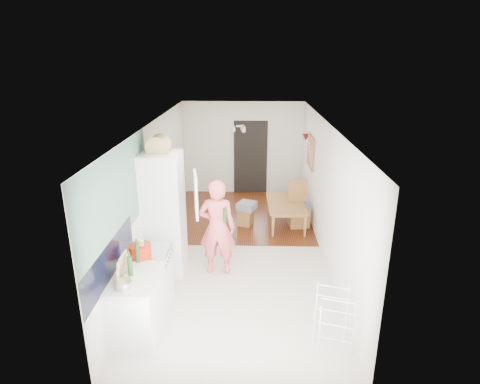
{
  "coord_description": "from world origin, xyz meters",
  "views": [
    {
      "loc": [
        0.21,
        -7.08,
        3.68
      ],
      "look_at": [
        0.01,
        0.2,
        1.15
      ],
      "focal_mm": 30.0,
      "sensor_mm": 36.0,
      "label": 1
    }
  ],
  "objects_px": {
    "dining_chair": "(299,205)",
    "person": "(217,219)",
    "stool": "(245,217)",
    "dining_table": "(287,215)",
    "drying_rack": "(334,321)"
  },
  "relations": [
    {
      "from": "person",
      "to": "dining_table",
      "type": "bearing_deg",
      "value": -121.01
    },
    {
      "from": "dining_table",
      "to": "dining_chair",
      "type": "xyz_separation_m",
      "value": [
        0.25,
        -0.08,
        0.29
      ]
    },
    {
      "from": "dining_table",
      "to": "stool",
      "type": "bearing_deg",
      "value": 93.44
    },
    {
      "from": "person",
      "to": "dining_chair",
      "type": "relative_size",
      "value": 1.99
    },
    {
      "from": "dining_chair",
      "to": "stool",
      "type": "bearing_deg",
      "value": 172.97
    },
    {
      "from": "dining_chair",
      "to": "dining_table",
      "type": "bearing_deg",
      "value": 155.59
    },
    {
      "from": "dining_table",
      "to": "drying_rack",
      "type": "xyz_separation_m",
      "value": [
        0.26,
        -4.04,
        0.21
      ]
    },
    {
      "from": "person",
      "to": "drying_rack",
      "type": "xyz_separation_m",
      "value": [
        1.65,
        -1.9,
        -0.59
      ]
    },
    {
      "from": "dining_table",
      "to": "person",
      "type": "bearing_deg",
      "value": 145.66
    },
    {
      "from": "person",
      "to": "dining_chair",
      "type": "height_order",
      "value": "person"
    },
    {
      "from": "dining_chair",
      "to": "person",
      "type": "bearing_deg",
      "value": -135.54
    },
    {
      "from": "stool",
      "to": "drying_rack",
      "type": "xyz_separation_m",
      "value": [
        1.2,
        -3.96,
        0.23
      ]
    },
    {
      "from": "dining_chair",
      "to": "drying_rack",
      "type": "height_order",
      "value": "dining_chair"
    },
    {
      "from": "person",
      "to": "stool",
      "type": "xyz_separation_m",
      "value": [
        0.45,
        2.06,
        -0.82
      ]
    },
    {
      "from": "stool",
      "to": "dining_chair",
      "type": "bearing_deg",
      "value": -0.07
    }
  ]
}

